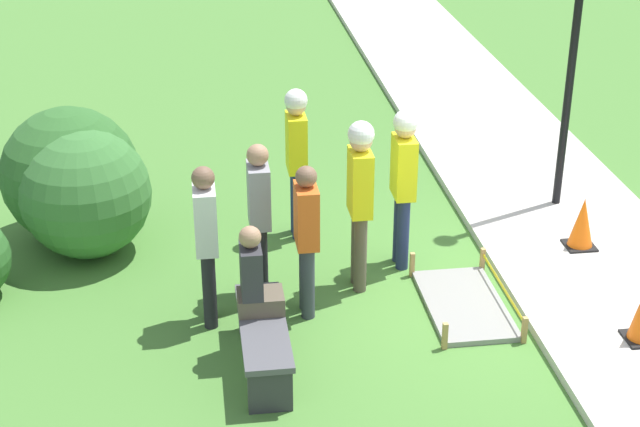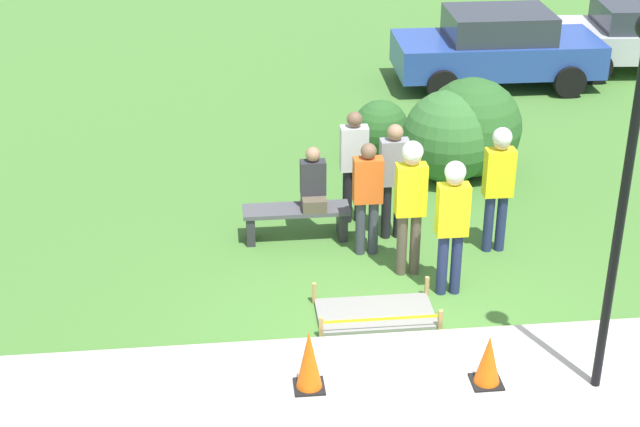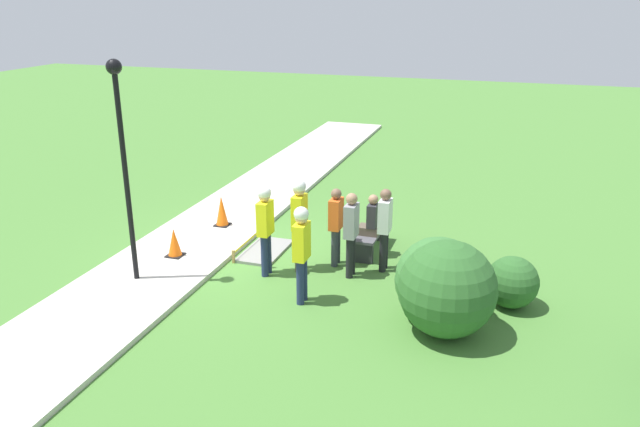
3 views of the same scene
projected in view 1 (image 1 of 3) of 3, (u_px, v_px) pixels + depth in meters
The scene contains 14 objects.
ground_plane at pixel (507, 294), 10.58m from camera, with size 60.00×60.00×0.00m, color #477A33.
sidewalk at pixel (612, 283), 10.70m from camera, with size 28.00×2.35×0.10m.
wet_concrete_patch at pixel (464, 304), 10.32m from camera, with size 1.51×0.86×0.29m.
traffic_cone_far_patch at pixel (582, 223), 11.24m from camera, with size 0.34×0.34×0.61m.
park_bench at pixel (263, 337), 9.21m from camera, with size 1.52×0.44×0.49m.
person_seated_on_bench at pixel (255, 278), 9.20m from camera, with size 0.36×0.44×0.89m.
worker_supervisor at pixel (404, 174), 10.71m from camera, with size 0.40×0.27×1.86m.
worker_assistant at pixel (296, 149), 11.38m from camera, with size 0.40×0.27×1.85m.
worker_trainee at pixel (360, 189), 10.24m from camera, with size 0.40×0.28×1.92m.
bystander_in_orange_shirt at pixel (307, 232), 9.85m from camera, with size 0.40×0.22×1.66m.
bystander_in_gray_shirt at pixel (206, 237), 9.66m from camera, with size 0.40×0.23×1.73m.
bystander_in_white_shirt at pixel (259, 212), 10.16m from camera, with size 0.40×0.23×1.74m.
shrub_rounded_mid at pixel (86, 194), 11.14m from camera, with size 1.50×1.50×1.50m.
shrub_rounded_far at pixel (71, 175), 11.46m from camera, with size 1.62×1.62×1.62m.
Camera 1 is at (-8.79, 3.24, 5.39)m, focal length 55.00 mm.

